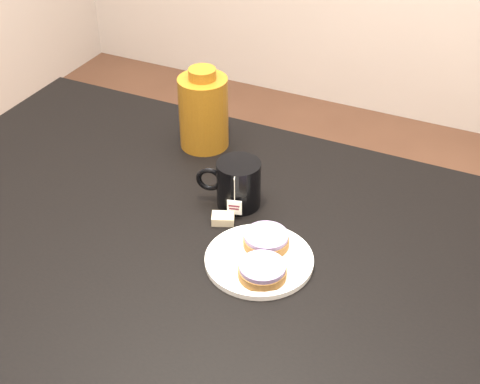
% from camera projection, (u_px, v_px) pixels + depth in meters
% --- Properties ---
extents(table, '(1.40, 0.90, 0.75)m').
position_uv_depth(table, '(206.00, 268.00, 1.36)').
color(table, black).
rests_on(table, ground_plane).
extents(plate, '(0.20, 0.20, 0.02)m').
position_uv_depth(plate, '(259.00, 259.00, 1.25)').
color(plate, white).
rests_on(plate, table).
extents(bagel_back, '(0.12, 0.12, 0.03)m').
position_uv_depth(bagel_back, '(266.00, 240.00, 1.27)').
color(bagel_back, brown).
rests_on(bagel_back, plate).
extents(bagel_front, '(0.10, 0.10, 0.03)m').
position_uv_depth(bagel_front, '(262.00, 271.00, 1.20)').
color(bagel_front, brown).
rests_on(bagel_front, plate).
extents(mug, '(0.14, 0.11, 0.10)m').
position_uv_depth(mug, '(238.00, 184.00, 1.37)').
color(mug, black).
rests_on(mug, table).
extents(teabag_pouch, '(0.05, 0.05, 0.02)m').
position_uv_depth(teabag_pouch, '(223.00, 219.00, 1.35)').
color(teabag_pouch, '#C6B793').
rests_on(teabag_pouch, table).
extents(bagel_package, '(0.14, 0.14, 0.20)m').
position_uv_depth(bagel_package, '(204.00, 111.00, 1.54)').
color(bagel_package, '#63370D').
rests_on(bagel_package, table).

